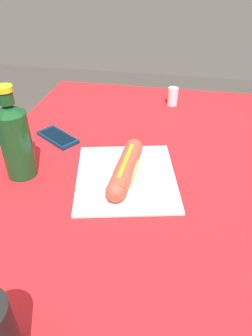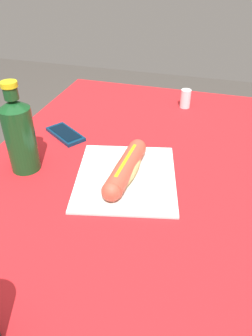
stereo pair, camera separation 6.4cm
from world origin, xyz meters
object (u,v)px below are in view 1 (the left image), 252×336
at_px(hot_dog, 126,168).
at_px(salt_shaker, 173,96).
at_px(soda_bottle, 15,139).
at_px(cell_phone, 58,137).

xyz_separation_m(hot_dog, salt_shaker, (-0.47, 0.08, 0.00)).
xyz_separation_m(hot_dog, soda_bottle, (0.03, -0.26, 0.07)).
height_order(cell_phone, soda_bottle, soda_bottle).
bearing_deg(soda_bottle, cell_phone, 172.75).
xyz_separation_m(cell_phone, soda_bottle, (0.19, -0.02, 0.10)).
relative_size(cell_phone, salt_shaker, 2.27).
bearing_deg(hot_dog, soda_bottle, -83.11).
relative_size(cell_phone, soda_bottle, 0.63).
bearing_deg(salt_shaker, cell_phone, -45.90).
distance_m(cell_phone, salt_shaker, 0.45).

